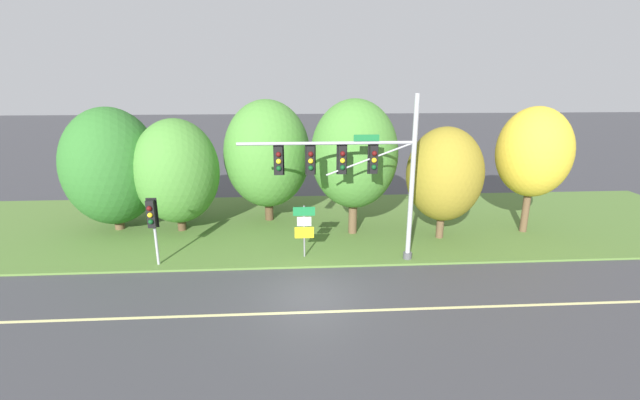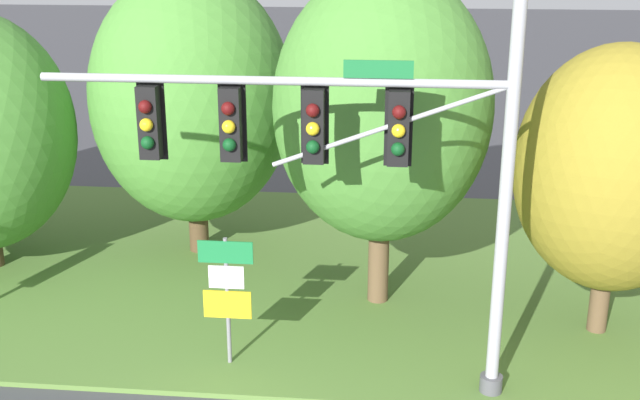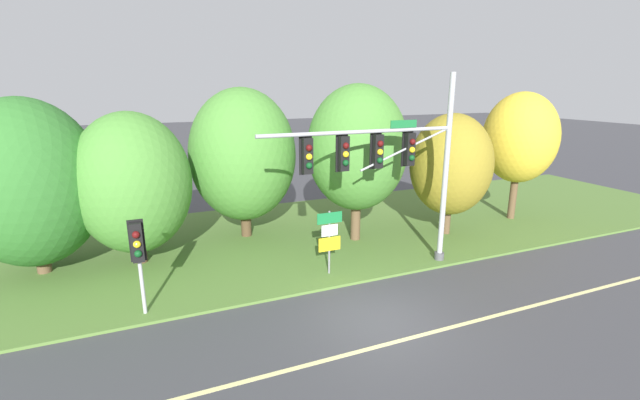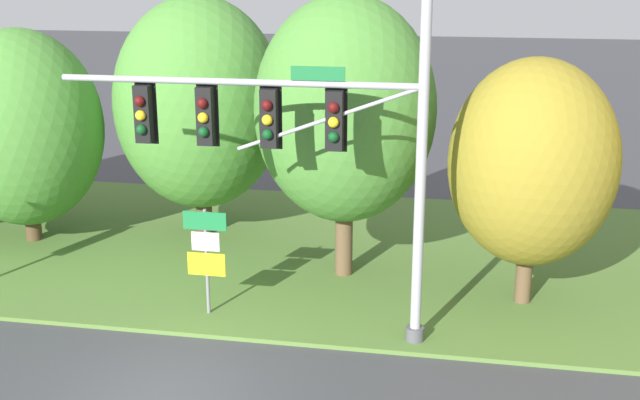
# 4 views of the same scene
# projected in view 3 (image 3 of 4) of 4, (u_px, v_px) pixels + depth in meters

# --- Properties ---
(ground_plane) EXTENTS (160.00, 160.00, 0.00)m
(ground_plane) POSITION_uv_depth(u_px,v_px,m) (382.00, 320.00, 13.45)
(ground_plane) COLOR #3D3D42
(lane_stripe) EXTENTS (36.00, 0.16, 0.01)m
(lane_stripe) POSITION_uv_depth(u_px,v_px,m) (403.00, 340.00, 12.38)
(lane_stripe) COLOR beige
(lane_stripe) RESTS_ON ground
(grass_verge) EXTENTS (48.00, 11.50, 0.10)m
(grass_verge) POSITION_uv_depth(u_px,v_px,m) (294.00, 236.00, 20.78)
(grass_verge) COLOR #517533
(grass_verge) RESTS_ON ground
(traffic_signal_mast) EXTENTS (7.84, 0.49, 7.52)m
(traffic_signal_mast) POSITION_uv_depth(u_px,v_px,m) (391.00, 160.00, 15.79)
(traffic_signal_mast) COLOR #9EA0A5
(traffic_signal_mast) RESTS_ON grass_verge
(pedestrian_signal_near_kerb) EXTENTS (0.46, 0.55, 3.14)m
(pedestrian_signal_near_kerb) POSITION_uv_depth(u_px,v_px,m) (138.00, 248.00, 12.92)
(pedestrian_signal_near_kerb) COLOR #9EA0A5
(pedestrian_signal_near_kerb) RESTS_ON grass_verge
(route_sign_post) EXTENTS (1.01, 0.08, 2.51)m
(route_sign_post) POSITION_uv_depth(u_px,v_px,m) (329.00, 235.00, 16.13)
(route_sign_post) COLOR slate
(route_sign_post) RESTS_ON grass_verge
(tree_nearest_road) EXTENTS (5.03, 5.03, 6.68)m
(tree_nearest_road) POSITION_uv_depth(u_px,v_px,m) (29.00, 184.00, 15.75)
(tree_nearest_road) COLOR brown
(tree_nearest_road) RESTS_ON grass_verge
(tree_left_of_mast) EXTENTS (4.47, 4.47, 6.11)m
(tree_left_of_mast) POSITION_uv_depth(u_px,v_px,m) (133.00, 183.00, 16.76)
(tree_left_of_mast) COLOR #4C3823
(tree_left_of_mast) RESTS_ON grass_verge
(tree_behind_signpost) EXTENTS (4.88, 4.88, 6.98)m
(tree_behind_signpost) POSITION_uv_depth(u_px,v_px,m) (243.00, 155.00, 19.70)
(tree_behind_signpost) COLOR #4C3823
(tree_behind_signpost) RESTS_ON grass_verge
(tree_mid_verge) EXTENTS (4.50, 4.50, 7.13)m
(tree_mid_verge) POSITION_uv_depth(u_px,v_px,m) (357.00, 148.00, 19.12)
(tree_mid_verge) COLOR brown
(tree_mid_verge) RESTS_ON grass_verge
(tree_tall_centre) EXTENTS (3.84, 3.84, 5.82)m
(tree_tall_centre) POSITION_uv_depth(u_px,v_px,m) (451.00, 165.00, 20.16)
(tree_tall_centre) COLOR brown
(tree_tall_centre) RESTS_ON grass_verge
(tree_right_far) EXTENTS (3.77, 3.77, 6.74)m
(tree_right_far) POSITION_uv_depth(u_px,v_px,m) (520.00, 138.00, 22.28)
(tree_right_far) COLOR brown
(tree_right_far) RESTS_ON grass_verge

